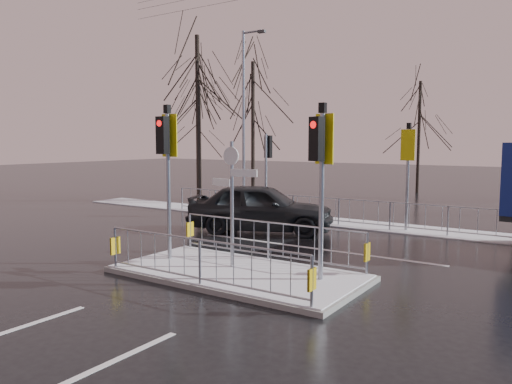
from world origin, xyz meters
The scene contains 11 objects.
ground centered at (0.00, 0.00, 0.00)m, with size 120.00×120.00×0.00m, color black.
snow_verge centered at (0.00, 8.60, 0.02)m, with size 30.00×2.00×0.04m, color silver.
lane_markings centered at (0.00, -0.33, 0.00)m, with size 8.00×11.38×0.01m.
traffic_island centered at (-0.01, 0.01, 0.39)m, with size 6.00×3.04×4.15m.
far_kerb_fixtures centered at (0.29, 8.09, 1.02)m, with size 18.00×0.65×3.83m.
car_far_lane centered at (-2.75, 5.22, 0.87)m, with size 2.06×5.12×1.75m, color black.
tree_near_a centered at (-10.50, 11.00, 6.11)m, with size 4.75×4.75×8.97m.
tree_near_b centered at (-8.00, 12.50, 5.15)m, with size 4.00×4.00×7.55m.
tree_near_c centered at (-12.50, 13.50, 4.50)m, with size 3.50×3.50×6.61m.
tree_far_a centered at (-2.00, 22.00, 4.82)m, with size 3.75×3.75×7.08m.
street_lamp_left centered at (-6.43, 9.50, 4.49)m, with size 1.25×0.18×8.20m.
Camera 1 is at (6.85, -9.46, 3.22)m, focal length 35.00 mm.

